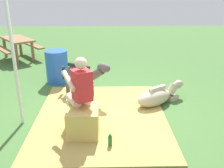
{
  "coord_description": "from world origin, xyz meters",
  "views": [
    {
      "loc": [
        -4.71,
        -0.04,
        2.45
      ],
      "look_at": [
        0.21,
        -0.16,
        0.55
      ],
      "focal_mm": 41.02,
      "sensor_mm": 36.0,
      "label": 1
    }
  ],
  "objects_px": {
    "pony_standing": "(82,75)",
    "soda_bottle": "(110,140)",
    "hay_bale": "(83,121)",
    "tent_pole_left": "(14,60)",
    "water_barrel": "(57,67)",
    "picnic_bench": "(18,43)",
    "person_seated": "(80,90)",
    "pony_lying": "(158,96)"
  },
  "relations": [
    {
      "from": "pony_standing",
      "to": "soda_bottle",
      "type": "height_order",
      "value": "pony_standing"
    },
    {
      "from": "hay_bale",
      "to": "tent_pole_left",
      "type": "bearing_deg",
      "value": 71.01
    },
    {
      "from": "tent_pole_left",
      "to": "soda_bottle",
      "type": "bearing_deg",
      "value": -116.16
    },
    {
      "from": "soda_bottle",
      "to": "water_barrel",
      "type": "distance_m",
      "value": 3.33
    },
    {
      "from": "water_barrel",
      "to": "picnic_bench",
      "type": "distance_m",
      "value": 2.9
    },
    {
      "from": "pony_standing",
      "to": "person_seated",
      "type": "bearing_deg",
      "value": -176.47
    },
    {
      "from": "pony_standing",
      "to": "picnic_bench",
      "type": "bearing_deg",
      "value": 37.29
    },
    {
      "from": "person_seated",
      "to": "pony_standing",
      "type": "bearing_deg",
      "value": 3.53
    },
    {
      "from": "pony_standing",
      "to": "soda_bottle",
      "type": "xyz_separation_m",
      "value": [
        -2.03,
        -0.6,
        -0.42
      ]
    },
    {
      "from": "hay_bale",
      "to": "pony_lying",
      "type": "xyz_separation_m",
      "value": [
        1.17,
        -1.52,
        -0.06
      ]
    },
    {
      "from": "soda_bottle",
      "to": "pony_lying",
      "type": "bearing_deg",
      "value": -34.08
    },
    {
      "from": "soda_bottle",
      "to": "tent_pole_left",
      "type": "xyz_separation_m",
      "value": [
        0.81,
        1.65,
        1.11
      ]
    },
    {
      "from": "hay_bale",
      "to": "water_barrel",
      "type": "distance_m",
      "value": 2.78
    },
    {
      "from": "person_seated",
      "to": "tent_pole_left",
      "type": "bearing_deg",
      "value": 77.29
    },
    {
      "from": "pony_lying",
      "to": "soda_bottle",
      "type": "bearing_deg",
      "value": 145.92
    },
    {
      "from": "pony_lying",
      "to": "water_barrel",
      "type": "xyz_separation_m",
      "value": [
        1.45,
        2.43,
        0.24
      ]
    },
    {
      "from": "hay_bale",
      "to": "pony_lying",
      "type": "distance_m",
      "value": 1.92
    },
    {
      "from": "picnic_bench",
      "to": "soda_bottle",
      "type": "bearing_deg",
      "value": -149.66
    },
    {
      "from": "tent_pole_left",
      "to": "pony_lying",
      "type": "bearing_deg",
      "value": -74.31
    },
    {
      "from": "hay_bale",
      "to": "pony_standing",
      "type": "height_order",
      "value": "pony_standing"
    },
    {
      "from": "pony_standing",
      "to": "pony_lying",
      "type": "relative_size",
      "value": 0.95
    },
    {
      "from": "pony_standing",
      "to": "picnic_bench",
      "type": "height_order",
      "value": "pony_standing"
    },
    {
      "from": "hay_bale",
      "to": "tent_pole_left",
      "type": "xyz_separation_m",
      "value": [
        0.41,
        1.19,
        0.98
      ]
    },
    {
      "from": "person_seated",
      "to": "soda_bottle",
      "type": "xyz_separation_m",
      "value": [
        -0.55,
        -0.51,
        -0.65
      ]
    },
    {
      "from": "soda_bottle",
      "to": "person_seated",
      "type": "bearing_deg",
      "value": 42.86
    },
    {
      "from": "pony_lying",
      "to": "tent_pole_left",
      "type": "height_order",
      "value": "tent_pole_left"
    },
    {
      "from": "person_seated",
      "to": "soda_bottle",
      "type": "distance_m",
      "value": 0.99
    },
    {
      "from": "picnic_bench",
      "to": "water_barrel",
      "type": "bearing_deg",
      "value": -142.66
    },
    {
      "from": "soda_bottle",
      "to": "tent_pole_left",
      "type": "bearing_deg",
      "value": 63.84
    },
    {
      "from": "pony_lying",
      "to": "water_barrel",
      "type": "bearing_deg",
      "value": 59.06
    },
    {
      "from": "pony_lying",
      "to": "picnic_bench",
      "type": "height_order",
      "value": "picnic_bench"
    },
    {
      "from": "person_seated",
      "to": "water_barrel",
      "type": "distance_m",
      "value": 2.63
    },
    {
      "from": "pony_lying",
      "to": "picnic_bench",
      "type": "distance_m",
      "value": 5.63
    },
    {
      "from": "water_barrel",
      "to": "picnic_bench",
      "type": "xyz_separation_m",
      "value": [
        2.3,
        1.76,
        0.15
      ]
    },
    {
      "from": "person_seated",
      "to": "hay_bale",
      "type": "bearing_deg",
      "value": -160.65
    },
    {
      "from": "hay_bale",
      "to": "pony_lying",
      "type": "relative_size",
      "value": 0.48
    },
    {
      "from": "hay_bale",
      "to": "picnic_bench",
      "type": "bearing_deg",
      "value": 28.34
    },
    {
      "from": "hay_bale",
      "to": "picnic_bench",
      "type": "height_order",
      "value": "picnic_bench"
    },
    {
      "from": "person_seated",
      "to": "soda_bottle",
      "type": "bearing_deg",
      "value": -137.14
    },
    {
      "from": "hay_bale",
      "to": "water_barrel",
      "type": "bearing_deg",
      "value": 18.96
    },
    {
      "from": "pony_standing",
      "to": "pony_lying",
      "type": "height_order",
      "value": "pony_standing"
    },
    {
      "from": "hay_bale",
      "to": "soda_bottle",
      "type": "distance_m",
      "value": 0.62
    }
  ]
}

